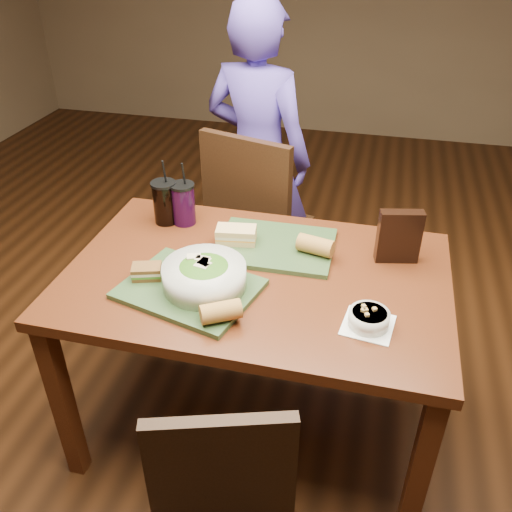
% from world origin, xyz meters
% --- Properties ---
extents(ground, '(6.00, 6.00, 0.00)m').
position_xyz_m(ground, '(0.00, 0.00, 0.00)').
color(ground, '#381C0B').
rests_on(ground, ground).
extents(dining_table, '(1.30, 0.85, 0.75)m').
position_xyz_m(dining_table, '(0.00, 0.00, 0.66)').
color(dining_table, '#4E220F').
rests_on(dining_table, ground).
extents(chair_far, '(0.54, 0.55, 1.00)m').
position_xyz_m(chair_far, '(-0.19, 0.69, 0.56)').
color(chair_far, black).
rests_on(chair_far, ground).
extents(diner, '(0.62, 0.48, 1.51)m').
position_xyz_m(diner, '(-0.23, 0.97, 0.75)').
color(diner, '#4E399E').
rests_on(diner, ground).
extents(tray_near, '(0.49, 0.42, 0.02)m').
position_xyz_m(tray_near, '(-0.19, -0.15, 0.76)').
color(tray_near, '#2F4624').
rests_on(tray_near, dining_table).
extents(tray_far, '(0.42, 0.33, 0.02)m').
position_xyz_m(tray_far, '(0.03, 0.17, 0.76)').
color(tray_far, '#2F4624').
rests_on(tray_far, dining_table).
extents(salad_bowl, '(0.27, 0.27, 0.09)m').
position_xyz_m(salad_bowl, '(-0.14, -0.14, 0.81)').
color(salad_bowl, silver).
rests_on(salad_bowl, tray_near).
extents(soup_bowl, '(0.16, 0.16, 0.06)m').
position_xyz_m(soup_bowl, '(0.39, -0.19, 0.78)').
color(soup_bowl, white).
rests_on(soup_bowl, dining_table).
extents(sandwich_near, '(0.11, 0.09, 0.04)m').
position_xyz_m(sandwich_near, '(-0.34, -0.13, 0.79)').
color(sandwich_near, '#593819').
rests_on(sandwich_near, tray_near).
extents(sandwich_far, '(0.15, 0.10, 0.06)m').
position_xyz_m(sandwich_far, '(-0.11, 0.16, 0.80)').
color(sandwich_far, tan).
rests_on(sandwich_far, tray_far).
extents(baguette_near, '(0.14, 0.11, 0.06)m').
position_xyz_m(baguette_near, '(-0.04, -0.29, 0.80)').
color(baguette_near, '#AD7533').
rests_on(baguette_near, tray_near).
extents(baguette_far, '(0.14, 0.09, 0.06)m').
position_xyz_m(baguette_far, '(0.18, 0.15, 0.80)').
color(baguette_far, '#AD7533').
rests_on(baguette_far, tray_far).
extents(cup_cola, '(0.10, 0.10, 0.26)m').
position_xyz_m(cup_cola, '(-0.43, 0.26, 0.84)').
color(cup_cola, black).
rests_on(cup_cola, dining_table).
extents(cup_berry, '(0.09, 0.09, 0.26)m').
position_xyz_m(cup_berry, '(-0.36, 0.27, 0.83)').
color(cup_berry, black).
rests_on(cup_berry, dining_table).
extents(chip_bag, '(0.15, 0.08, 0.19)m').
position_xyz_m(chip_bag, '(0.46, 0.20, 0.85)').
color(chip_bag, black).
rests_on(chip_bag, dining_table).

